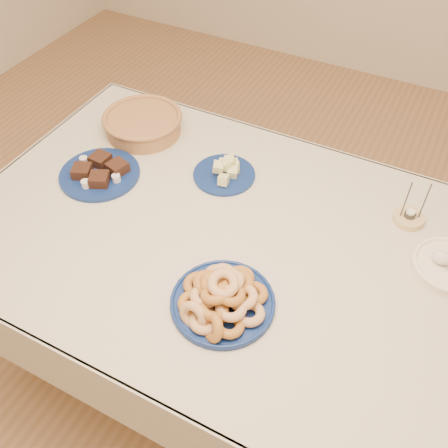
{
  "coord_description": "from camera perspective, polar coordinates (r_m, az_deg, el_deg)",
  "views": [
    {
      "loc": [
        0.45,
        -0.92,
        1.88
      ],
      "look_at": [
        0.0,
        -0.05,
        0.85
      ],
      "focal_mm": 40.0,
      "sensor_mm": 36.0,
      "label": 1
    }
  ],
  "objects": [
    {
      "name": "donut_platter",
      "position": [
        1.34,
        -0.26,
        -8.51
      ],
      "size": [
        0.35,
        0.35,
        0.13
      ],
      "rotation": [
        0.0,
        0.0,
        -0.27
      ],
      "color": "navy",
      "rests_on": "dining_table"
    },
    {
      "name": "melon_plate",
      "position": [
        1.72,
        0.18,
        6.03
      ],
      "size": [
        0.27,
        0.27,
        0.08
      ],
      "rotation": [
        0.0,
        0.0,
        0.31
      ],
      "color": "navy",
      "rests_on": "dining_table"
    },
    {
      "name": "candle_holder",
      "position": [
        1.66,
        20.37,
        0.68
      ],
      "size": [
        0.12,
        0.12,
        0.16
      ],
      "rotation": [
        0.0,
        0.0,
        0.34
      ],
      "color": "tan",
      "rests_on": "dining_table"
    },
    {
      "name": "ground",
      "position": [
        2.14,
        0.63,
        -14.92
      ],
      "size": [
        5.0,
        5.0,
        0.0
      ],
      "primitive_type": "plane",
      "color": "#986D47",
      "rests_on": "ground"
    },
    {
      "name": "wicker_basket",
      "position": [
        1.92,
        -9.24,
        11.32
      ],
      "size": [
        0.32,
        0.32,
        0.08
      ],
      "rotation": [
        0.0,
        0.0,
        -0.07
      ],
      "color": "brown",
      "rests_on": "dining_table"
    },
    {
      "name": "dining_table",
      "position": [
        1.61,
        0.82,
        -3.9
      ],
      "size": [
        1.71,
        1.11,
        0.75
      ],
      "color": "brown",
      "rests_on": "ground"
    },
    {
      "name": "brownie_plate",
      "position": [
        1.77,
        -14.03,
        5.73
      ],
      "size": [
        0.29,
        0.29,
        0.05
      ],
      "rotation": [
        0.0,
        0.0,
        0.05
      ],
      "color": "navy",
      "rests_on": "dining_table"
    }
  ]
}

